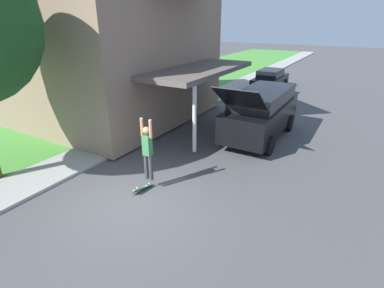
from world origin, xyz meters
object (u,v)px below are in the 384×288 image
skateboarder (147,149)px  suv_parked (261,112)px  skateboard (143,188)px  car_down_street (270,79)px

skateboarder → suv_parked: bearing=75.8°
skateboarder → skateboard: skateboarder is taller
suv_parked → skateboarder: (-1.52, -6.03, 0.18)m
suv_parked → skateboarder: bearing=-104.2°
suv_parked → skateboarder: size_ratio=2.95×
suv_parked → car_down_street: size_ratio=1.32×
skateboard → suv_parked: bearing=75.4°
car_down_street → skateboard: 16.42m
suv_parked → skateboard: suv_parked is taller
suv_parked → car_down_street: suv_parked is taller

